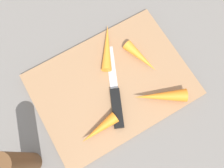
{
  "coord_description": "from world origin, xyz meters",
  "views": [
    {
      "loc": [
        -0.08,
        -0.14,
        0.56
      ],
      "look_at": [
        0.0,
        0.0,
        0.01
      ],
      "focal_mm": 39.08,
      "sensor_mm": 36.0,
      "label": 1
    }
  ],
  "objects_px": {
    "cutting_board": "(112,85)",
    "pepper_grinder": "(18,164)",
    "knife": "(116,103)",
    "carrot_shortest": "(99,129)",
    "carrot_long": "(107,47)",
    "carrot_longest": "(160,96)",
    "carrot_short": "(141,57)"
  },
  "relations": [
    {
      "from": "carrot_long",
      "to": "knife",
      "type": "bearing_deg",
      "value": -170.06
    },
    {
      "from": "carrot_long",
      "to": "pepper_grinder",
      "type": "relative_size",
      "value": 0.69
    },
    {
      "from": "carrot_shortest",
      "to": "carrot_long",
      "type": "xyz_separation_m",
      "value": [
        0.11,
        0.16,
        -0.0
      ]
    },
    {
      "from": "cutting_board",
      "to": "carrot_short",
      "type": "height_order",
      "value": "carrot_short"
    },
    {
      "from": "carrot_longest",
      "to": "carrot_long",
      "type": "bearing_deg",
      "value": -47.48
    },
    {
      "from": "knife",
      "to": "carrot_shortest",
      "type": "xyz_separation_m",
      "value": [
        -0.06,
        -0.03,
        0.01
      ]
    },
    {
      "from": "carrot_longest",
      "to": "cutting_board",
      "type": "bearing_deg",
      "value": -19.13
    },
    {
      "from": "carrot_short",
      "to": "carrot_long",
      "type": "xyz_separation_m",
      "value": [
        -0.06,
        0.06,
        -0.0
      ]
    },
    {
      "from": "knife",
      "to": "carrot_shortest",
      "type": "height_order",
      "value": "carrot_shortest"
    },
    {
      "from": "cutting_board",
      "to": "carrot_longest",
      "type": "xyz_separation_m",
      "value": [
        0.08,
        -0.08,
        0.02
      ]
    },
    {
      "from": "carrot_long",
      "to": "carrot_longest",
      "type": "relative_size",
      "value": 1.0
    },
    {
      "from": "knife",
      "to": "carrot_long",
      "type": "xyz_separation_m",
      "value": [
        0.05,
        0.13,
        0.01
      ]
    },
    {
      "from": "cutting_board",
      "to": "carrot_shortest",
      "type": "xyz_separation_m",
      "value": [
        -0.08,
        -0.08,
        0.02
      ]
    },
    {
      "from": "carrot_shortest",
      "to": "pepper_grinder",
      "type": "relative_size",
      "value": 0.53
    },
    {
      "from": "cutting_board",
      "to": "knife",
      "type": "xyz_separation_m",
      "value": [
        -0.01,
        -0.04,
        0.01
      ]
    },
    {
      "from": "pepper_grinder",
      "to": "carrot_shortest",
      "type": "bearing_deg",
      "value": -4.59
    },
    {
      "from": "carrot_short",
      "to": "carrot_longest",
      "type": "distance_m",
      "value": 0.1
    },
    {
      "from": "carrot_long",
      "to": "carrot_longest",
      "type": "distance_m",
      "value": 0.17
    },
    {
      "from": "cutting_board",
      "to": "pepper_grinder",
      "type": "xyz_separation_m",
      "value": [
        -0.24,
        -0.06,
        0.08
      ]
    },
    {
      "from": "carrot_short",
      "to": "knife",
      "type": "bearing_deg",
      "value": -74.03
    },
    {
      "from": "knife",
      "to": "carrot_long",
      "type": "height_order",
      "value": "carrot_long"
    },
    {
      "from": "cutting_board",
      "to": "carrot_long",
      "type": "bearing_deg",
      "value": 67.56
    },
    {
      "from": "carrot_longest",
      "to": "pepper_grinder",
      "type": "relative_size",
      "value": 0.69
    },
    {
      "from": "carrot_long",
      "to": "carrot_shortest",
      "type": "bearing_deg",
      "value": 176.11
    },
    {
      "from": "knife",
      "to": "carrot_longest",
      "type": "bearing_deg",
      "value": -89.61
    },
    {
      "from": "carrot_shortest",
      "to": "carrot_longest",
      "type": "height_order",
      "value": "carrot_longest"
    },
    {
      "from": "cutting_board",
      "to": "knife",
      "type": "relative_size",
      "value": 1.88
    },
    {
      "from": "carrot_longest",
      "to": "knife",
      "type": "bearing_deg",
      "value": 5.05
    },
    {
      "from": "carrot_short",
      "to": "carrot_longest",
      "type": "xyz_separation_m",
      "value": [
        -0.01,
        -0.1,
        0.0
      ]
    },
    {
      "from": "knife",
      "to": "carrot_long",
      "type": "relative_size",
      "value": 1.63
    },
    {
      "from": "carrot_long",
      "to": "pepper_grinder",
      "type": "distance_m",
      "value": 0.32
    },
    {
      "from": "pepper_grinder",
      "to": "knife",
      "type": "bearing_deg",
      "value": 5.23
    }
  ]
}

